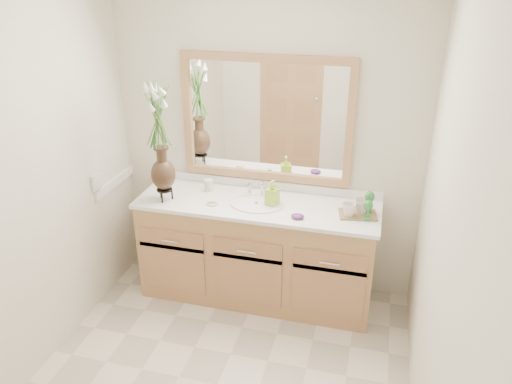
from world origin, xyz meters
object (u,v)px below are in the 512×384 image
(tumbler, at_px, (209,185))
(tray, at_px, (358,214))
(flower_vase, at_px, (159,124))
(soap_bottle, at_px, (272,194))

(tumbler, bearing_deg, tray, -6.66)
(tumbler, distance_m, tray, 1.19)
(flower_vase, relative_size, tray, 3.32)
(flower_vase, height_order, soap_bottle, flower_vase)
(tray, bearing_deg, soap_bottle, 167.79)
(tumbler, xyz_separation_m, tray, (1.18, -0.14, -0.04))
(soap_bottle, height_order, tray, soap_bottle)
(flower_vase, distance_m, soap_bottle, 0.97)
(tray, bearing_deg, flower_vase, 174.25)
(tumbler, bearing_deg, flower_vase, -136.35)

